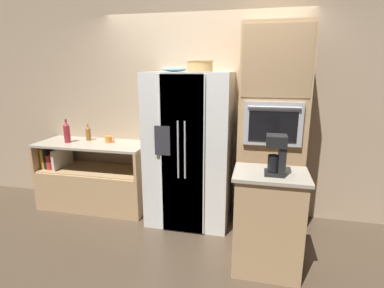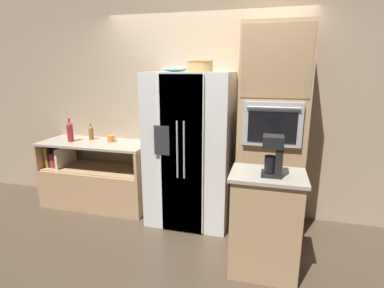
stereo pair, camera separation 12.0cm
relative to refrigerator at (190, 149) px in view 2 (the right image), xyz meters
name	(u,v)px [view 2 (the right image)]	position (x,y,z in m)	size (l,w,h in m)	color
ground_plane	(197,220)	(0.10, -0.02, -0.90)	(20.00, 20.00, 0.00)	#4C3D2D
wall_back	(205,104)	(0.10, 0.40, 0.50)	(12.00, 0.06, 2.80)	tan
counter_left	(97,182)	(-1.35, 0.07, -0.58)	(1.46, 0.60, 0.89)	tan
refrigerator	(190,149)	(0.00, 0.00, 0.00)	(0.97, 0.75, 1.80)	silver
wall_oven	(272,132)	(0.93, 0.05, 0.25)	(0.71, 0.68, 2.30)	tan
island_counter	(265,223)	(0.92, -0.79, -0.42)	(0.65, 0.48, 0.96)	tan
wicker_basket	(200,65)	(0.12, -0.01, 0.97)	(0.30, 0.30, 0.13)	tan
fruit_bowl	(175,69)	(-0.20, 0.08, 0.93)	(0.28, 0.28, 0.06)	#668C99
bottle_tall	(91,132)	(-1.46, 0.19, 0.09)	(0.06, 0.06, 0.22)	brown
bottle_short	(70,131)	(-1.66, 0.02, 0.13)	(0.08, 0.08, 0.31)	maroon
mug	(111,139)	(-1.13, 0.14, 0.03)	(0.13, 0.09, 0.09)	orange
coffee_maker	(275,154)	(0.96, -0.84, 0.24)	(0.17, 0.17, 0.35)	black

